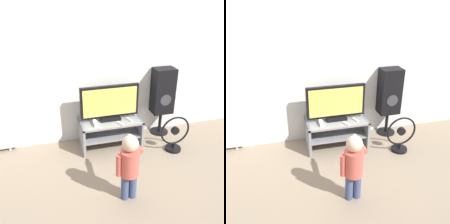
# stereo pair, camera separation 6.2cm
# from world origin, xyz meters

# --- Properties ---
(ground_plane) EXTENTS (16.00, 16.00, 0.00)m
(ground_plane) POSITION_xyz_m (0.00, 0.00, 0.00)
(ground_plane) COLOR gray
(wall_back) EXTENTS (10.00, 0.06, 2.60)m
(wall_back) POSITION_xyz_m (0.00, 0.58, 1.30)
(wall_back) COLOR silver
(wall_back) RESTS_ON ground_plane
(tv_stand) EXTENTS (0.93, 0.50, 0.45)m
(tv_stand) POSITION_xyz_m (0.00, 0.25, 0.29)
(tv_stand) COLOR gray
(tv_stand) RESTS_ON ground_plane
(television) EXTENTS (0.88, 0.20, 0.54)m
(television) POSITION_xyz_m (0.00, 0.27, 0.71)
(television) COLOR black
(television) RESTS_ON tv_stand
(game_console) EXTENTS (0.05, 0.16, 0.05)m
(game_console) POSITION_xyz_m (-0.26, 0.15, 0.47)
(game_console) COLOR white
(game_console) RESTS_ON tv_stand
(remote_primary) EXTENTS (0.07, 0.13, 0.03)m
(remote_primary) POSITION_xyz_m (0.27, 0.14, 0.46)
(remote_primary) COLOR white
(remote_primary) RESTS_ON tv_stand
(remote_secondary) EXTENTS (0.09, 0.13, 0.03)m
(remote_secondary) POSITION_xyz_m (0.10, 0.07, 0.46)
(remote_secondary) COLOR white
(remote_secondary) RESTS_ON tv_stand
(child) EXTENTS (0.32, 0.48, 0.84)m
(child) POSITION_xyz_m (-0.09, -0.89, 0.50)
(child) COLOR #3F4C72
(child) RESTS_ON ground_plane
(speaker_tower) EXTENTS (0.34, 0.30, 1.13)m
(speaker_tower) POSITION_xyz_m (0.92, 0.41, 0.73)
(speaker_tower) COLOR black
(speaker_tower) RESTS_ON ground_plane
(floor_fan) EXTENTS (0.46, 0.24, 0.57)m
(floor_fan) POSITION_xyz_m (0.89, -0.14, 0.25)
(floor_fan) COLOR black
(floor_fan) RESTS_ON ground_plane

